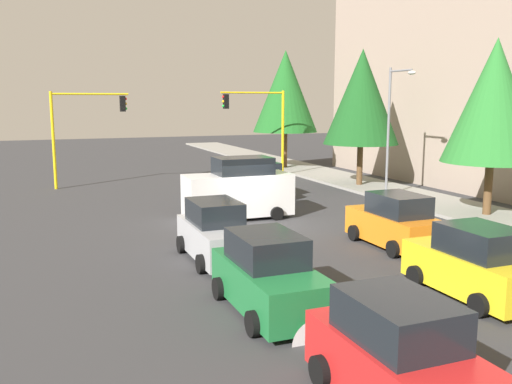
{
  "coord_description": "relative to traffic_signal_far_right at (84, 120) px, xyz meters",
  "views": [
    {
      "loc": [
        21.18,
        -8.41,
        5.26
      ],
      "look_at": [
        -1.74,
        0.65,
        1.2
      ],
      "focal_mm": 38.87,
      "sensor_mm": 36.0,
      "label": 1
    }
  ],
  "objects": [
    {
      "name": "ground_plane",
      "position": [
        14.0,
        5.72,
        -4.11
      ],
      "size": [
        120.0,
        120.0,
        0.0
      ],
      "primitive_type": "plane",
      "color": "#353538"
    },
    {
      "name": "street_lamp_curbside",
      "position": [
        10.39,
        14.92,
        0.24
      ],
      "size": [
        2.15,
        0.28,
        7.0
      ],
      "color": "slate",
      "rests_on": "ground"
    },
    {
      "name": "traffic_signal_far_left",
      "position": [
        -0.0,
        11.46,
        0.09
      ],
      "size": [
        0.36,
        4.59,
        5.95
      ],
      "color": "yellow",
      "rests_on": "ground"
    },
    {
      "name": "delivery_van_white",
      "position": [
        12.0,
        5.63,
        -2.83
      ],
      "size": [
        2.22,
        4.8,
        2.77
      ],
      "color": "white",
      "rests_on": "ground"
    },
    {
      "name": "car_silver",
      "position": [
        17.93,
        2.7,
        -3.21
      ],
      "size": [
        4.07,
        2.03,
        1.98
      ],
      "color": "#B2B5BA",
      "rests_on": "ground"
    },
    {
      "name": "car_green",
      "position": [
        22.82,
        2.53,
        -3.21
      ],
      "size": [
        4.11,
        2.07,
        1.98
      ],
      "color": "#1E7238",
      "rests_on": "ground"
    },
    {
      "name": "tree_roadside_mid",
      "position": [
        6.0,
        15.72,
        1.37
      ],
      "size": [
        4.56,
        4.56,
        8.35
      ],
      "color": "brown",
      "rests_on": "ground"
    },
    {
      "name": "car_orange",
      "position": [
        18.77,
        9.24,
        -3.21
      ],
      "size": [
        4.05,
        2.03,
        1.98
      ],
      "color": "orange",
      "rests_on": "ground"
    },
    {
      "name": "tree_roadside_far",
      "position": [
        -4.0,
        15.22,
        1.86
      ],
      "size": [
        4.94,
        4.94,
        9.07
      ],
      "color": "brown",
      "rests_on": "ground"
    },
    {
      "name": "car_red",
      "position": [
        27.88,
        2.87,
        -3.21
      ],
      "size": [
        4.01,
        2.02,
        1.98
      ],
      "color": "red",
      "rests_on": "ground"
    },
    {
      "name": "car_blue",
      "position": [
        7.26,
        8.65,
        -3.21
      ],
      "size": [
        3.8,
        2.05,
        1.98
      ],
      "color": "blue",
      "rests_on": "ground"
    },
    {
      "name": "apartment_block",
      "position": [
        7.07,
        24.22,
        4.11
      ],
      "size": [
        23.39,
        9.3,
        16.42
      ],
      "color": "gray",
      "rests_on": "ground"
    },
    {
      "name": "car_yellow",
      "position": [
        23.94,
        8.13,
        -3.21
      ],
      "size": [
        3.99,
        2.1,
        1.98
      ],
      "color": "yellow",
      "rests_on": "ground"
    },
    {
      "name": "sidewalk_kerb",
      "position": [
        9.0,
        16.22,
        -4.03
      ],
      "size": [
        80.0,
        4.0,
        0.15
      ],
      "primitive_type": "cube",
      "color": "gray",
      "rests_on": "ground"
    },
    {
      "name": "lane_arrow_near",
      "position": [
        25.51,
        2.72,
        -4.1
      ],
      "size": [
        2.4,
        1.1,
        1.1
      ],
      "color": "silver",
      "rests_on": "ground"
    },
    {
      "name": "tree_roadside_near",
      "position": [
        16.0,
        16.22,
        1.14
      ],
      "size": [
        4.37,
        4.37,
        8.0
      ],
      "color": "brown",
      "rests_on": "ground"
    },
    {
      "name": "traffic_signal_far_right",
      "position": [
        0.0,
        0.0,
        0.0
      ],
      "size": [
        0.36,
        4.59,
        5.82
      ],
      "color": "yellow",
      "rests_on": "ground"
    }
  ]
}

